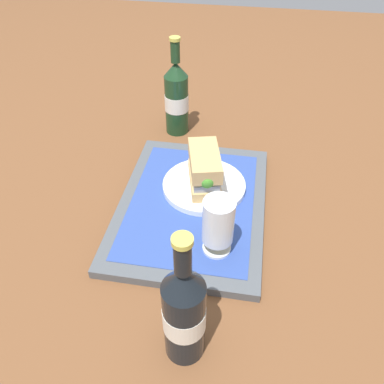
# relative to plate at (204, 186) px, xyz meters

# --- Properties ---
(ground_plane) EXTENTS (3.00, 3.00, 0.00)m
(ground_plane) POSITION_rel_plate_xyz_m (0.05, -0.02, -0.03)
(ground_plane) COLOR brown
(tray) EXTENTS (0.44, 0.32, 0.02)m
(tray) POSITION_rel_plate_xyz_m (0.05, -0.02, -0.02)
(tray) COLOR #4C5156
(tray) RESTS_ON ground_plane
(placemat) EXTENTS (0.38, 0.27, 0.00)m
(placemat) POSITION_rel_plate_xyz_m (0.05, -0.02, -0.01)
(placemat) COLOR #2D4793
(placemat) RESTS_ON tray
(plate) EXTENTS (0.19, 0.19, 0.01)m
(plate) POSITION_rel_plate_xyz_m (0.00, 0.00, 0.00)
(plate) COLOR white
(plate) RESTS_ON placemat
(sandwich) EXTENTS (0.14, 0.09, 0.08)m
(sandwich) POSITION_rel_plate_xyz_m (0.00, 0.00, 0.05)
(sandwich) COLOR tan
(sandwich) RESTS_ON plate
(beer_glass) EXTENTS (0.06, 0.06, 0.12)m
(beer_glass) POSITION_rel_plate_xyz_m (0.18, 0.05, 0.06)
(beer_glass) COLOR silver
(beer_glass) RESTS_ON placemat
(beer_bottle) EXTENTS (0.07, 0.07, 0.27)m
(beer_bottle) POSITION_rel_plate_xyz_m (0.37, 0.02, 0.08)
(beer_bottle) COLOR black
(beer_bottle) RESTS_ON ground_plane
(second_bottle) EXTENTS (0.07, 0.07, 0.27)m
(second_bottle) POSITION_rel_plate_xyz_m (-0.26, -0.11, 0.08)
(second_bottle) COLOR #19381E
(second_bottle) RESTS_ON ground_plane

